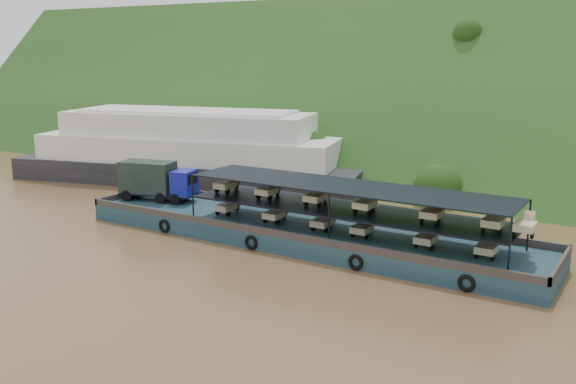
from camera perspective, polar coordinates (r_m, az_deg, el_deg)
The scene contains 4 objects.
ground at distance 45.12m, azimuth 0.16°, elevation -4.98°, with size 160.00×160.00×0.00m, color brown.
hillside at distance 77.26m, azimuth 14.28°, elevation 2.10°, with size 140.00×28.00×28.00m, color #1B3D16.
cargo_barge at distance 46.71m, azimuth 0.21°, elevation -2.93°, with size 35.09×7.18×4.54m.
passenger_ferry at distance 67.69m, azimuth -8.85°, elevation 3.67°, with size 38.15×18.21×7.49m.
Camera 1 is at (22.48, -36.64, 13.71)m, focal length 40.00 mm.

